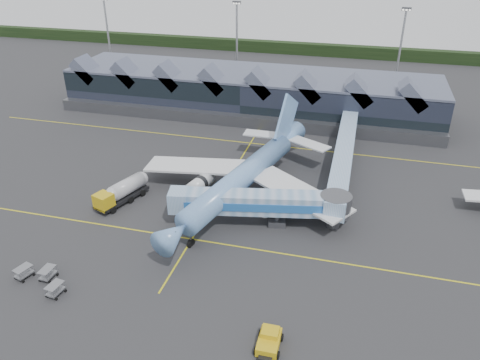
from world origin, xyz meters
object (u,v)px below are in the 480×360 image
(main_airliner, at_px, (245,175))
(pushback_tug, at_px, (269,341))
(jet_bridge, at_px, (269,204))
(fuel_truck, at_px, (123,190))

(main_airliner, height_order, pushback_tug, main_airliner)
(jet_bridge, height_order, fuel_truck, jet_bridge)
(fuel_truck, distance_m, pushback_tug, 38.19)
(fuel_truck, bearing_deg, pushback_tug, -19.93)
(pushback_tug, bearing_deg, fuel_truck, 140.24)
(main_airliner, bearing_deg, jet_bridge, -38.13)
(jet_bridge, distance_m, pushback_tug, 24.02)
(fuel_truck, relative_size, pushback_tug, 2.48)
(jet_bridge, bearing_deg, main_airliner, 115.82)
(main_airliner, relative_size, fuel_truck, 4.05)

